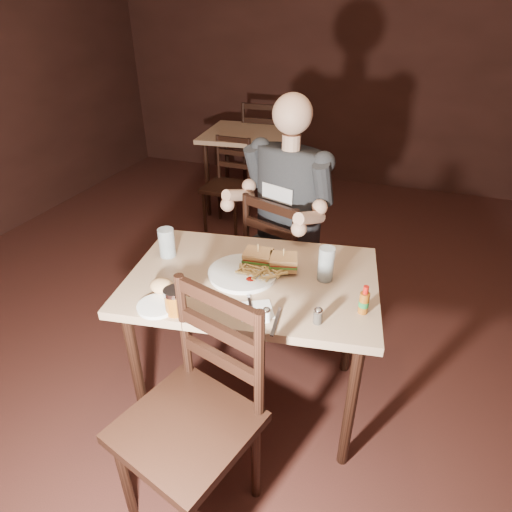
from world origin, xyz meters
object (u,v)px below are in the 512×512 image
(syrup_dispenser, at_px, (175,301))
(bg_table, at_px, (247,141))
(chair_near, at_px, (186,427))
(glass_left, at_px, (167,243))
(bg_chair_far, at_px, (265,146))
(main_table, at_px, (252,293))
(side_plate, at_px, (157,307))
(bg_chair_near, at_px, (226,187))
(dinner_plate, at_px, (243,274))
(chair_far, at_px, (287,260))
(diner, at_px, (285,186))
(hot_sauce, at_px, (364,300))
(glass_right, at_px, (326,264))

(syrup_dispenser, bearing_deg, bg_table, 96.24)
(bg_table, distance_m, syrup_dispenser, 2.82)
(chair_near, xyz_separation_m, glass_left, (-0.42, 0.66, 0.35))
(bg_chair_far, bearing_deg, syrup_dispenser, 99.75)
(main_table, height_order, bg_chair_far, bg_chair_far)
(side_plate, bearing_deg, bg_chair_far, 101.01)
(main_table, bearing_deg, syrup_dispenser, -119.72)
(chair_near, relative_size, side_plate, 6.26)
(chair_near, bearing_deg, bg_table, 123.03)
(side_plate, bearing_deg, bg_chair_near, 106.34)
(bg_chair_near, distance_m, dinner_plate, 2.06)
(chair_far, xyz_separation_m, bg_chair_near, (-0.90, 1.13, -0.05))
(diner, relative_size, dinner_plate, 3.19)
(chair_near, relative_size, bg_chair_far, 1.01)
(chair_near, height_order, hot_sauce, chair_near)
(chair_near, height_order, syrup_dispenser, chair_near)
(bg_chair_near, bearing_deg, dinner_plate, -62.14)
(bg_table, relative_size, glass_right, 5.53)
(bg_table, bearing_deg, glass_right, -61.69)
(bg_chair_far, xyz_separation_m, syrup_dispenser, (0.72, -3.27, 0.34))
(bg_chair_near, bearing_deg, chair_far, -49.32)
(dinner_plate, bearing_deg, glass_left, 173.83)
(bg_chair_far, xyz_separation_m, bg_chair_near, (0.00, -1.10, -0.07))
(hot_sauce, bearing_deg, glass_right, 136.04)
(bg_table, bearing_deg, bg_chair_near, -90.00)
(bg_chair_near, distance_m, syrup_dispenser, 2.32)
(bg_table, xyz_separation_m, hot_sauce, (1.42, -2.47, 0.15))
(bg_chair_near, relative_size, diner, 0.84)
(glass_left, bearing_deg, diner, 55.90)
(bg_chair_near, relative_size, glass_left, 5.74)
(diner, bearing_deg, side_plate, -84.58)
(bg_chair_far, height_order, diner, diner)
(dinner_plate, bearing_deg, diner, 89.76)
(dinner_plate, bearing_deg, bg_chair_near, 115.61)
(bg_chair_near, distance_m, hot_sauce, 2.43)
(chair_near, bearing_deg, bg_chair_near, 126.47)
(chair_near, bearing_deg, diner, 106.94)
(chair_far, bearing_deg, main_table, 111.07)
(dinner_plate, xyz_separation_m, glass_left, (-0.41, 0.04, 0.06))
(bg_table, relative_size, glass_left, 6.14)
(bg_table, xyz_separation_m, chair_near, (0.89, -3.00, -0.19))
(chair_near, xyz_separation_m, side_plate, (-0.25, 0.28, 0.29))
(hot_sauce, bearing_deg, bg_table, 119.94)
(glass_left, bearing_deg, dinner_plate, -6.17)
(hot_sauce, bearing_deg, syrup_dispenser, -160.37)
(chair_far, xyz_separation_m, dinner_plate, (-0.02, -0.70, 0.32))
(bg_table, relative_size, bg_chair_far, 0.90)
(bg_chair_far, distance_m, dinner_plate, 3.07)
(main_table, distance_m, chair_far, 0.73)
(bg_chair_near, relative_size, side_plate, 5.26)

